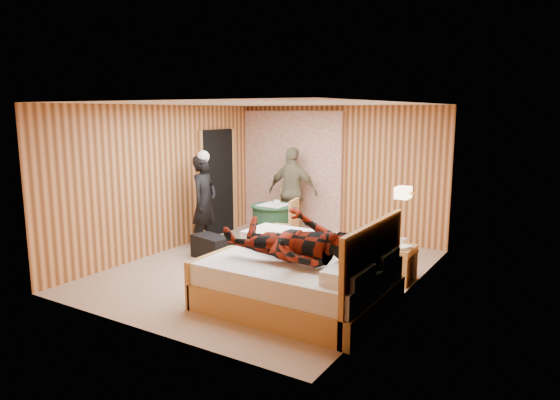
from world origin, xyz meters
The scene contains 23 objects.
floor centered at (0.00, 0.00, 0.00)m, with size 4.20×5.00×0.01m, color tan.
ceiling centered at (0.00, 0.00, 2.50)m, with size 4.20×5.00×0.01m, color white.
wall_back centered at (0.00, 2.50, 1.25)m, with size 4.20×0.02×2.50m, color #E09556.
wall_left centered at (-2.10, 0.00, 1.25)m, with size 0.02×5.00×2.50m, color #E09556.
wall_right centered at (2.10, 0.00, 1.25)m, with size 0.02×5.00×2.50m, color #E09556.
curtain centered at (-1.00, 2.43, 1.20)m, with size 2.20×0.08×2.40m, color silver.
doorway centered at (-2.06, 1.40, 1.02)m, with size 0.06×0.90×2.05m, color black.
wall_lamp centered at (1.92, 0.45, 1.30)m, with size 0.26×0.24×0.16m.
bed centered at (1.12, -0.94, 0.34)m, with size 2.18×1.72×1.18m.
nightstand centered at (1.88, 0.55, 0.27)m, with size 0.39×0.53×0.51m.
round_table centered at (-0.74, 1.35, 0.37)m, with size 0.82×0.82×0.73m.
chair_far centered at (-0.77, 2.00, 0.54)m, with size 0.55×0.55×0.93m.
chair_near centered at (-0.15, 0.86, 0.55)m, with size 0.51×0.51×0.96m.
duffel_bag centered at (-1.11, 0.02, 0.19)m, with size 0.67×0.36×0.38m, color black.
sneaker_left centered at (-0.61, 0.83, 0.06)m, with size 0.25×0.10×0.11m, color white.
sneaker_right centered at (-0.69, 0.25, 0.07)m, with size 0.29×0.12×0.13m, color white.
woman_standing centered at (-1.64, 0.50, 0.82)m, with size 0.60×0.39×1.65m, color black.
man_at_table centered at (-0.74, 2.04, 0.86)m, with size 1.01×0.42×1.72m, color #756C4E.
man_on_bed centered at (1.15, -1.17, 1.02)m, with size 1.77×0.67×0.86m, color maroon.
book_lower centered at (1.88, 0.50, 0.52)m, with size 0.17×0.22×0.02m, color white.
book_upper centered at (1.88, 0.50, 0.54)m, with size 0.16×0.22×0.02m, color white.
cup_nightstand centered at (1.88, 0.68, 0.56)m, with size 0.10×0.10×0.09m, color white.
cup_table centered at (-0.64, 1.30, 0.78)m, with size 0.12×0.12×0.10m, color white.
Camera 1 is at (4.00, -6.13, 2.39)m, focal length 32.00 mm.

